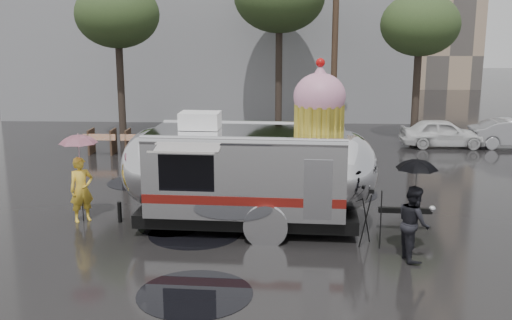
{
  "coord_description": "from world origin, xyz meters",
  "views": [
    {
      "loc": [
        0.17,
        -13.34,
        5.11
      ],
      "look_at": [
        -0.48,
        1.37,
        1.76
      ],
      "focal_mm": 42.0,
      "sensor_mm": 36.0,
      "label": 1
    }
  ],
  "objects_px": {
    "airstream_trailer": "(252,168)",
    "tripod": "(371,213)",
    "person_left": "(82,189)",
    "person_right": "(413,223)"
  },
  "relations": [
    {
      "from": "tripod",
      "to": "airstream_trailer",
      "type": "bearing_deg",
      "value": 164.37
    },
    {
      "from": "airstream_trailer",
      "to": "tripod",
      "type": "relative_size",
      "value": 5.86
    },
    {
      "from": "airstream_trailer",
      "to": "person_right",
      "type": "bearing_deg",
      "value": -26.18
    },
    {
      "from": "airstream_trailer",
      "to": "tripod",
      "type": "height_order",
      "value": "airstream_trailer"
    },
    {
      "from": "person_right",
      "to": "tripod",
      "type": "bearing_deg",
      "value": 38.03
    },
    {
      "from": "person_right",
      "to": "tripod",
      "type": "xyz_separation_m",
      "value": [
        -0.82,
        0.78,
        -0.04
      ]
    },
    {
      "from": "person_left",
      "to": "tripod",
      "type": "distance_m",
      "value": 7.5
    },
    {
      "from": "person_right",
      "to": "person_left",
      "type": "bearing_deg",
      "value": 65.95
    },
    {
      "from": "airstream_trailer",
      "to": "person_right",
      "type": "distance_m",
      "value": 4.25
    },
    {
      "from": "tripod",
      "to": "person_left",
      "type": "bearing_deg",
      "value": 176.7
    }
  ]
}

